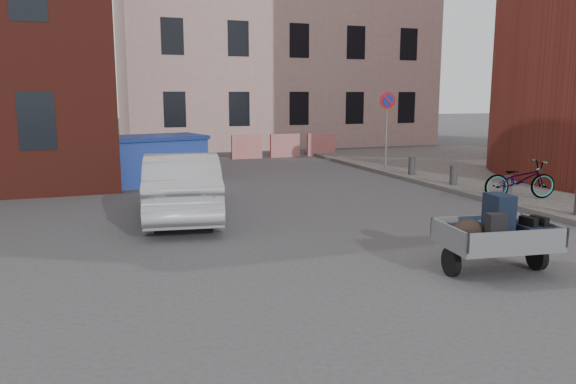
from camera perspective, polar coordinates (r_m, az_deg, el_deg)
name	(u,v)px	position (r m, az deg, el deg)	size (l,w,h in m)	color
ground	(350,265)	(9.03, 6.35, -7.35)	(120.00, 120.00, 0.00)	#38383A
building_pink	(273,13)	(31.61, -1.55, 17.75)	(16.00, 8.00, 14.00)	tan
no_parking_sign	(387,114)	(19.84, 10.04, 7.84)	(0.60, 0.09, 2.65)	gray
bollards	(508,187)	(15.03, 21.41, 0.49)	(0.22, 9.02, 0.55)	#3A3A3D
barriers	(285,146)	(24.21, -0.32, 4.74)	(4.70, 0.18, 1.00)	red
trailer	(496,234)	(8.97, 20.36, -4.01)	(1.73, 1.89, 1.20)	black
dumpster	(146,160)	(17.45, -14.24, 3.20)	(3.77, 2.52, 1.45)	#213CA1
silver_car	(182,186)	(12.39, -10.74, 0.65)	(1.52, 4.35, 1.43)	#9C9EA3
bicycle	(520,180)	(15.00, 22.49, 1.18)	(0.63, 1.80, 0.95)	black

